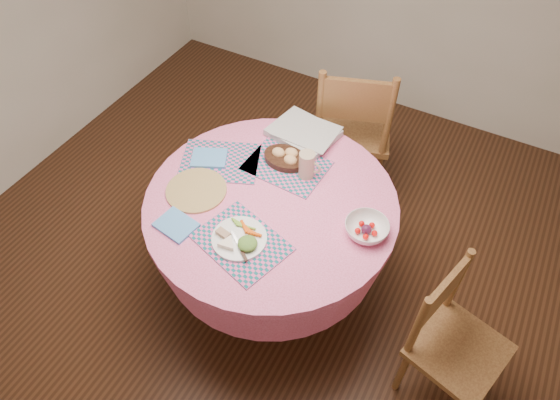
{
  "coord_description": "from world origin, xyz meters",
  "views": [
    {
      "loc": [
        0.8,
        -1.38,
        2.56
      ],
      "look_at": [
        0.05,
        0.0,
        0.78
      ],
      "focal_mm": 32.0,
      "sensor_mm": 36.0,
      "label": 1
    }
  ],
  "objects": [
    {
      "name": "dining_table",
      "position": [
        0.0,
        0.0,
        0.56
      ],
      "size": [
        1.24,
        1.24,
        0.75
      ],
      "color": "pink",
      "rests_on": "ground"
    },
    {
      "name": "placemat_left",
      "position": [
        -0.36,
        0.11,
        0.75
      ],
      "size": [
        0.49,
        0.43,
        0.01
      ],
      "primitive_type": "cube",
      "rotation": [
        0.0,
        0.0,
        0.4
      ],
      "color": "#125F67",
      "rests_on": "dining_table"
    },
    {
      "name": "ground",
      "position": [
        0.0,
        0.0,
        0.0
      ],
      "size": [
        4.0,
        4.0,
        0.0
      ],
      "primitive_type": "plane",
      "color": "#331C0F",
      "rests_on": "ground"
    },
    {
      "name": "bread_bowl",
      "position": [
        -0.06,
        0.27,
        0.78
      ],
      "size": [
        0.23,
        0.23,
        0.08
      ],
      "color": "black",
      "rests_on": "placemat_back"
    },
    {
      "name": "newspaper_stack",
      "position": [
        -0.07,
        0.49,
        0.78
      ],
      "size": [
        0.39,
        0.33,
        0.04
      ],
      "rotation": [
        0.0,
        0.0,
        -0.19
      ],
      "color": "silver",
      "rests_on": "dining_table"
    },
    {
      "name": "room_envelope",
      "position": [
        0.0,
        0.0,
        1.71
      ],
      "size": [
        4.01,
        4.01,
        2.71
      ],
      "color": "silver",
      "rests_on": "ground"
    },
    {
      "name": "placemat_back",
      "position": [
        -0.04,
        0.24,
        0.75
      ],
      "size": [
        0.41,
        0.32,
        0.01
      ],
      "primitive_type": "cube",
      "rotation": [
        0.0,
        0.0,
        -0.05
      ],
      "color": "#125F67",
      "rests_on": "dining_table"
    },
    {
      "name": "placemat_front",
      "position": [
        0.01,
        -0.29,
        0.75
      ],
      "size": [
        0.47,
        0.4,
        0.01
      ],
      "primitive_type": "cube",
      "rotation": [
        0.0,
        0.0,
        -0.3
      ],
      "color": "#125F67",
      "rests_on": "dining_table"
    },
    {
      "name": "chair_back",
      "position": [
        0.06,
        0.91,
        0.54
      ],
      "size": [
        0.6,
        0.59,
        1.03
      ],
      "rotation": [
        0.0,
        0.0,
        3.48
      ],
      "color": "brown",
      "rests_on": "ground"
    },
    {
      "name": "dinner_plate",
      "position": [
        -0.0,
        -0.28,
        0.77
      ],
      "size": [
        0.25,
        0.25,
        0.05
      ],
      "rotation": [
        0.0,
        0.0,
        -0.19
      ],
      "color": "white",
      "rests_on": "placemat_front"
    },
    {
      "name": "napkin_near",
      "position": [
        -0.31,
        -0.35,
        0.76
      ],
      "size": [
        0.2,
        0.17,
        0.01
      ],
      "primitive_type": "cube",
      "rotation": [
        0.0,
        0.0,
        -0.16
      ],
      "color": "#5597DB",
      "rests_on": "dining_table"
    },
    {
      "name": "latte_mug",
      "position": [
        0.08,
        0.23,
        0.83
      ],
      "size": [
        0.12,
        0.08,
        0.14
      ],
      "color": "tan",
      "rests_on": "placemat_back"
    },
    {
      "name": "fruit_bowl",
      "position": [
        0.48,
        0.03,
        0.78
      ],
      "size": [
        0.24,
        0.24,
        0.06
      ],
      "rotation": [
        0.0,
        0.0,
        0.22
      ],
      "color": "white",
      "rests_on": "dining_table"
    },
    {
      "name": "chair_right",
      "position": [
        1.0,
        -0.11,
        0.44
      ],
      "size": [
        0.47,
        0.48,
        0.85
      ],
      "rotation": [
        0.0,
        0.0,
        1.3
      ],
      "color": "brown",
      "rests_on": "ground"
    },
    {
      "name": "napkin_far",
      "position": [
        -0.42,
        0.09,
        0.76
      ],
      "size": [
        0.22,
        0.2,
        0.01
      ],
      "primitive_type": "cube",
      "rotation": [
        0.0,
        0.0,
        0.44
      ],
      "color": "#5597DB",
      "rests_on": "placemat_left"
    },
    {
      "name": "wicker_trivet",
      "position": [
        -0.35,
        -0.12,
        0.76
      ],
      "size": [
        0.3,
        0.3,
        0.01
      ],
      "primitive_type": "cylinder",
      "color": "olive",
      "rests_on": "dining_table"
    }
  ]
}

